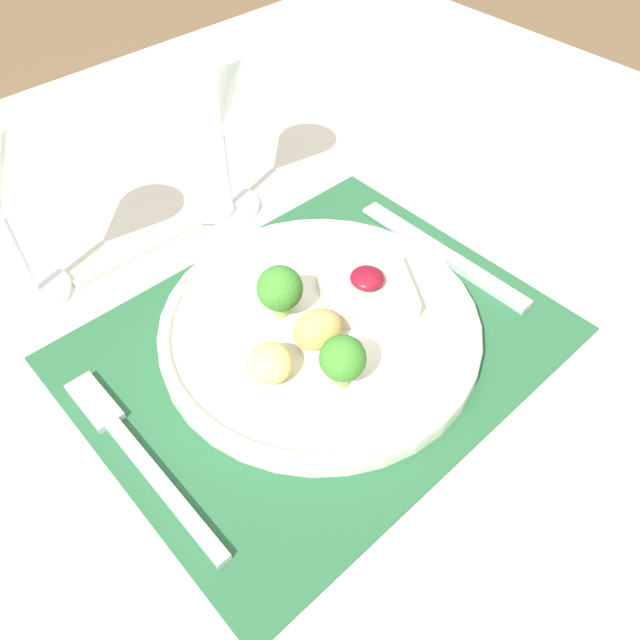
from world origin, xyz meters
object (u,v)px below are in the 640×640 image
(dinner_plate, at_px, (321,325))
(fork, at_px, (132,448))
(knife, at_px, (453,261))
(spoon, at_px, (196,222))
(wine_glass_near, at_px, (216,100))

(dinner_plate, height_order, fork, dinner_plate)
(knife, bearing_deg, spoon, 124.71)
(dinner_plate, height_order, spoon, dinner_plate)
(fork, bearing_deg, wine_glass_near, 39.66)
(dinner_plate, relative_size, fork, 1.38)
(wine_glass_near, bearing_deg, fork, -141.00)
(spoon, bearing_deg, wine_glass_near, 1.10)
(dinner_plate, distance_m, knife, 0.17)
(knife, bearing_deg, wine_glass_near, 116.18)
(wine_glass_near, bearing_deg, spoon, 179.42)
(knife, distance_m, spoon, 0.28)
(fork, xyz_separation_m, spoon, (0.20, 0.20, -0.00))
(spoon, relative_size, wine_glass_near, 1.06)
(dinner_plate, xyz_separation_m, fork, (-0.19, 0.01, -0.01))
(dinner_plate, xyz_separation_m, spoon, (0.01, 0.21, -0.01))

